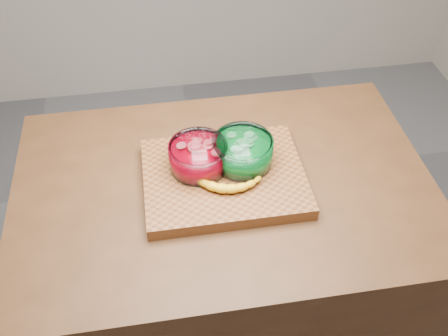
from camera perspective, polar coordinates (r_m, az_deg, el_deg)
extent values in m
plane|color=slate|center=(2.17, 0.00, -18.17)|extent=(3.50, 3.50, 0.00)
cube|color=#482A15|center=(1.78, 0.00, -11.66)|extent=(1.20, 0.80, 0.90)
cube|color=brown|center=(1.41, 0.00, -1.15)|extent=(0.45, 0.35, 0.04)
cylinder|color=white|center=(1.39, -2.95, 1.34)|extent=(0.17, 0.17, 0.08)
cylinder|color=red|center=(1.40, -2.93, 1.00)|extent=(0.14, 0.14, 0.04)
cylinder|color=#FE5061|center=(1.38, -2.98, 1.92)|extent=(0.14, 0.14, 0.02)
cylinder|color=white|center=(1.40, 2.15, 1.91)|extent=(0.17, 0.17, 0.08)
cylinder|color=#077B26|center=(1.41, 2.14, 1.55)|extent=(0.15, 0.15, 0.05)
cylinder|color=#59BF6B|center=(1.39, 2.17, 2.50)|extent=(0.14, 0.14, 0.02)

